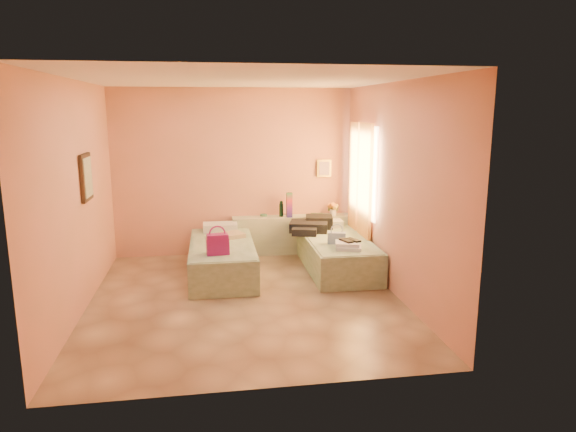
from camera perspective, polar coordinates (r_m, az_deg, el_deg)
name	(u,v)px	position (r m, az deg, el deg)	size (l,w,h in m)	color
ground	(245,299)	(6.87, -4.75, -9.14)	(4.50, 4.50, 0.00)	tan
room_walls	(255,159)	(7.03, -3.67, 6.37)	(4.02, 4.51, 2.81)	#E39179
headboard_ledge	(292,234)	(8.88, 0.47, -2.06)	(2.05, 0.30, 0.65)	#B4BB99
bed_left	(222,259)	(7.77, -7.31, -4.75)	(0.90, 2.00, 0.50)	#A3B894
bed_right	(337,254)	(8.01, 5.43, -4.20)	(0.90, 2.00, 0.50)	#A3B894
water_bottle	(281,209)	(8.75, -0.76, 0.76)	(0.07, 0.07, 0.25)	#12311F
rainbow_box	(289,205)	(8.68, 0.14, 1.22)	(0.09, 0.09, 0.42)	#981261
small_dish	(264,215)	(8.81, -2.73, 0.09)	(0.12, 0.12, 0.03)	#4C8C66
green_book	(317,215)	(8.85, 3.20, 0.14)	(0.20, 0.14, 0.03)	#264828
flower_vase	(333,208)	(8.87, 5.04, 0.91)	(0.21, 0.21, 0.27)	silver
magenta_handbag	(218,244)	(7.08, -7.83, -3.11)	(0.30, 0.17, 0.29)	#981261
khaki_garment	(230,235)	(8.00, -6.45, -2.15)	(0.39, 0.31, 0.07)	tan
clothes_pile	(312,225)	(8.38, 2.69, -0.99)	(0.66, 0.66, 0.20)	black
blue_handbag	(337,238)	(7.61, 5.42, -2.45)	(0.26, 0.11, 0.17)	#3F6398
towel_stack	(349,246)	(7.34, 6.78, -3.29)	(0.35, 0.30, 0.10)	white
sandal_pair	(350,240)	(7.38, 6.89, -2.71)	(0.18, 0.24, 0.03)	black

